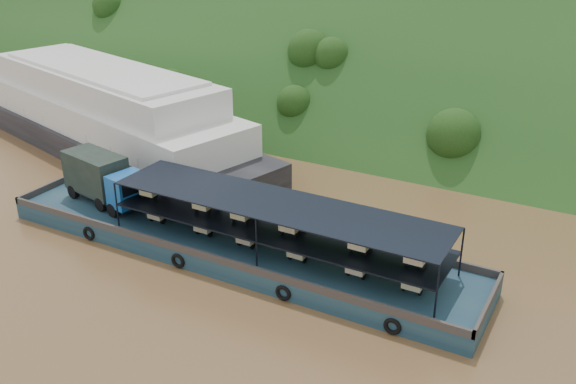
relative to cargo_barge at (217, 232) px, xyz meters
The scene contains 4 objects.
ground 5.53m from the cargo_barge, 17.07° to the left, with size 160.00×160.00×0.00m, color brown.
hillside 37.96m from the cargo_barge, 82.19° to the left, with size 140.00×28.00×28.00m, color #183C15.
cargo_barge is the anchor object (origin of this frame).
passenger_ferry 24.20m from the cargo_barge, 150.85° to the left, with size 41.70×20.36×8.19m.
Camera 1 is at (18.38, -33.87, 21.99)m, focal length 40.00 mm.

